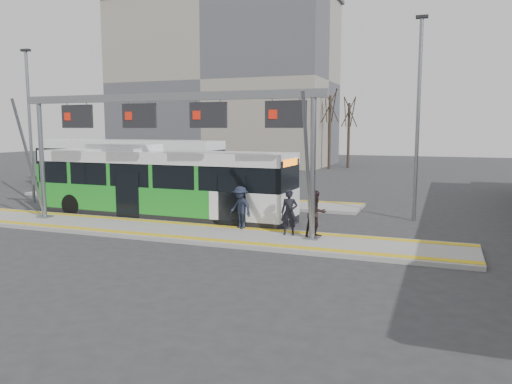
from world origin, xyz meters
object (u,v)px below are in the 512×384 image
hero_bus (162,184)px  passenger_b (316,214)px  passenger_c (241,208)px  passenger_a (289,212)px  gantry (164,121)px

hero_bus → passenger_b: size_ratio=7.18×
hero_bus → passenger_c: bearing=-19.4°
hero_bus → passenger_b: hero_bus is taller
passenger_a → passenger_c: 2.15m
passenger_a → passenger_c: passenger_a is taller
passenger_b → gantry: bearing=138.5°
gantry → passenger_b: bearing=3.5°
passenger_b → passenger_c: (-3.10, 0.45, -0.02)m
gantry → passenger_b: 6.78m
passenger_a → gantry: bearing=175.5°
passenger_b → passenger_c: bearing=126.7°
gantry → hero_bus: (-1.72, 2.53, -2.79)m
passenger_c → passenger_a: bearing=12.5°
gantry → passenger_c: (2.81, 0.82, -3.32)m
passenger_a → passenger_c: size_ratio=1.01×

